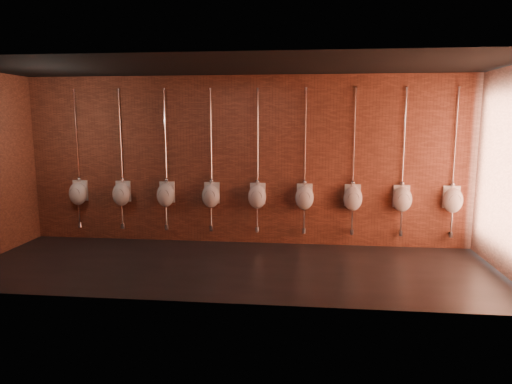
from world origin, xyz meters
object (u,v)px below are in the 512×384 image
at_px(urinal_3, 211,195).
at_px(urinal_6, 353,198).
at_px(urinal_2, 166,194).
at_px(urinal_7, 402,199).
at_px(urinal_8, 453,199).
at_px(urinal_0, 78,193).
at_px(urinal_4, 257,196).
at_px(urinal_1, 121,193).
at_px(urinal_5, 304,197).

bearing_deg(urinal_3, urinal_6, 0.00).
relative_size(urinal_2, urinal_7, 1.00).
height_order(urinal_7, urinal_8, same).
bearing_deg(urinal_3, urinal_8, 0.00).
relative_size(urinal_0, urinal_6, 1.00).
height_order(urinal_4, urinal_8, same).
height_order(urinal_2, urinal_3, same).
height_order(urinal_1, urinal_4, same).
distance_m(urinal_6, urinal_8, 1.79).
bearing_deg(urinal_4, urinal_3, 180.00).
bearing_deg(urinal_8, urinal_4, 180.00).
bearing_deg(urinal_6, urinal_2, 180.00).
bearing_deg(urinal_0, urinal_2, 0.00).
bearing_deg(urinal_1, urinal_6, 0.00).
bearing_deg(urinal_2, urinal_6, 0.00).
bearing_deg(urinal_0, urinal_5, 0.00).
bearing_deg(urinal_4, urinal_1, 180.00).
distance_m(urinal_1, urinal_4, 2.68).
distance_m(urinal_3, urinal_4, 0.89).
bearing_deg(urinal_3, urinal_0, 180.00).
relative_size(urinal_6, urinal_8, 1.00).
bearing_deg(urinal_6, urinal_1, 180.00).
height_order(urinal_2, urinal_4, same).
height_order(urinal_4, urinal_7, same).
bearing_deg(urinal_0, urinal_8, 0.00).
distance_m(urinal_5, urinal_7, 1.79).
height_order(urinal_2, urinal_7, same).
bearing_deg(urinal_4, urinal_6, 0.00).
relative_size(urinal_3, urinal_8, 1.00).
bearing_deg(urinal_0, urinal_1, 0.00).
relative_size(urinal_4, urinal_5, 1.00).
height_order(urinal_3, urinal_4, same).
height_order(urinal_6, urinal_8, same).
xyz_separation_m(urinal_1, urinal_4, (2.68, 0.00, 0.00)).
bearing_deg(urinal_1, urinal_7, 0.00).
distance_m(urinal_0, urinal_6, 5.36).
relative_size(urinal_2, urinal_5, 1.00).
bearing_deg(urinal_8, urinal_7, 180.00).
relative_size(urinal_1, urinal_4, 1.00).
height_order(urinal_1, urinal_7, same).
xyz_separation_m(urinal_4, urinal_6, (1.79, 0.00, 0.00)).
bearing_deg(urinal_7, urinal_5, 180.00).
bearing_deg(urinal_1, urinal_2, 0.00).
bearing_deg(urinal_4, urinal_7, 0.00).
bearing_deg(urinal_2, urinal_0, 180.00).
relative_size(urinal_1, urinal_6, 1.00).
relative_size(urinal_5, urinal_6, 1.00).
bearing_deg(urinal_0, urinal_6, 0.00).
bearing_deg(urinal_1, urinal_8, 0.00).
relative_size(urinal_5, urinal_8, 1.00).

